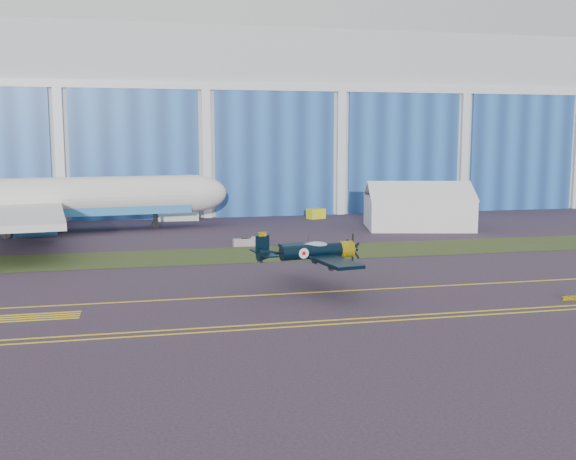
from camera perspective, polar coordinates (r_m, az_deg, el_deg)
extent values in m
plane|color=#392C3B|center=(59.65, -1.99, -4.39)|extent=(260.00, 260.00, 0.00)
cube|color=#475128|center=(73.20, -4.01, -2.10)|extent=(260.00, 10.00, 0.02)
cube|color=silver|center=(129.78, -7.95, 8.80)|extent=(220.00, 45.00, 30.00)
cube|color=navy|center=(107.08, -6.90, 6.37)|extent=(220.00, 0.60, 20.00)
cube|color=silver|center=(107.29, -6.99, 12.04)|extent=(220.00, 0.70, 1.20)
cube|color=yellow|center=(54.86, -1.02, -5.46)|extent=(200.00, 0.20, 0.02)
cube|color=yellow|center=(45.89, 1.38, -8.12)|extent=(80.00, 0.20, 0.02)
cube|color=yellow|center=(46.83, 1.08, -7.80)|extent=(80.00, 0.20, 0.02)
cube|color=yellow|center=(57.24, 22.73, -5.35)|extent=(1.20, 0.15, 0.35)
cube|color=silver|center=(104.79, -9.27, 1.54)|extent=(6.17, 2.61, 2.65)
cube|color=yellow|center=(105.73, 2.38, 1.39)|extent=(3.09, 2.51, 1.56)
cube|color=gray|center=(78.93, -3.96, -1.06)|extent=(2.06, 0.85, 0.90)
cube|color=gray|center=(78.99, -3.28, -1.05)|extent=(2.07, 0.93, 0.90)
cube|color=#999193|center=(80.33, -2.40, -0.89)|extent=(2.07, 0.91, 0.90)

